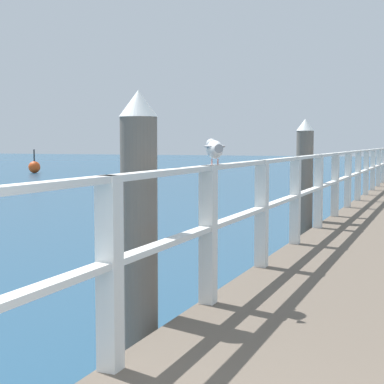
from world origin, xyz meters
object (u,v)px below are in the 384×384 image
(dock_piling_near, at_px, (139,236))
(channel_buoy, at_px, (34,167))
(seagull_foreground, at_px, (214,148))
(dock_piling_far, at_px, (304,185))

(dock_piling_near, height_order, channel_buoy, dock_piling_near)
(dock_piling_near, xyz_separation_m, seagull_foreground, (0.38, 0.63, 0.66))
(dock_piling_near, relative_size, channel_buoy, 1.58)
(seagull_foreground, bearing_deg, channel_buoy, 99.97)
(dock_piling_far, relative_size, channel_buoy, 1.58)
(dock_piling_far, xyz_separation_m, channel_buoy, (-20.31, 20.13, -0.76))
(seagull_foreground, relative_size, channel_buoy, 0.31)
(dock_piling_near, bearing_deg, seagull_foreground, 59.20)
(seagull_foreground, height_order, channel_buoy, seagull_foreground)
(seagull_foreground, bearing_deg, dock_piling_near, -149.84)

